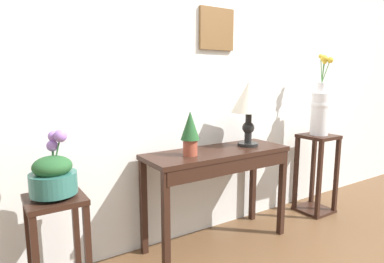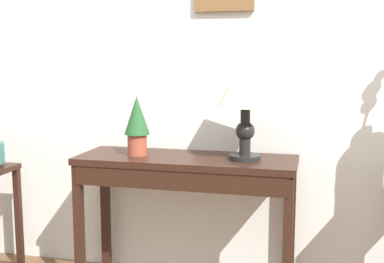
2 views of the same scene
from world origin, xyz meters
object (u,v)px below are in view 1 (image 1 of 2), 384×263
potted_plant_on_console (190,131)px  flower_vase_tall_right (320,109)px  table_lamp (249,100)px  planter_bowl_wide_left (53,175)px  console_table (219,165)px  pedestal_stand_right (316,174)px  pedestal_stand_left (59,252)px

potted_plant_on_console → flower_vase_tall_right: (1.46, 0.00, 0.08)m
table_lamp → potted_plant_on_console: (-0.57, -0.03, -0.20)m
potted_plant_on_console → planter_bowl_wide_left: bearing=-176.7°
console_table → planter_bowl_wide_left: bearing=-177.3°
pedestal_stand_right → console_table: bearing=179.9°
pedestal_stand_right → flower_vase_tall_right: flower_vase_tall_right is taller
pedestal_stand_right → flower_vase_tall_right: (0.00, 0.00, 0.64)m
planter_bowl_wide_left → pedestal_stand_right: (2.38, 0.05, -0.40)m
console_table → table_lamp: 0.58m
table_lamp → pedestal_stand_right: (0.88, -0.02, -0.75)m
table_lamp → flower_vase_tall_right: size_ratio=0.70×
planter_bowl_wide_left → flower_vase_tall_right: 2.39m
console_table → pedestal_stand_right: 1.22m
console_table → potted_plant_on_console: potted_plant_on_console is taller
table_lamp → flower_vase_tall_right: (0.88, -0.02, -0.11)m
pedestal_stand_left → table_lamp: bearing=3.1°
potted_plant_on_console → console_table: bearing=0.5°
table_lamp → planter_bowl_wide_left: 1.54m
pedestal_stand_left → potted_plant_on_console: bearing=3.3°
console_table → planter_bowl_wide_left: (-1.19, -0.06, 0.14)m
pedestal_stand_right → flower_vase_tall_right: 0.64m
console_table → potted_plant_on_console: bearing=-179.5°
potted_plant_on_console → flower_vase_tall_right: bearing=0.0°
flower_vase_tall_right → table_lamp: bearing=178.4°
table_lamp → potted_plant_on_console: size_ratio=1.67×
console_table → pedestal_stand_left: 1.23m
console_table → pedestal_stand_left: console_table is taller
table_lamp → pedestal_stand_left: (-1.50, -0.08, -0.80)m
console_table → table_lamp: (0.31, 0.02, 0.48)m
potted_plant_on_console → pedestal_stand_right: potted_plant_on_console is taller
pedestal_stand_left → planter_bowl_wide_left: planter_bowl_wide_left is taller
pedestal_stand_left → console_table: bearing=2.7°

